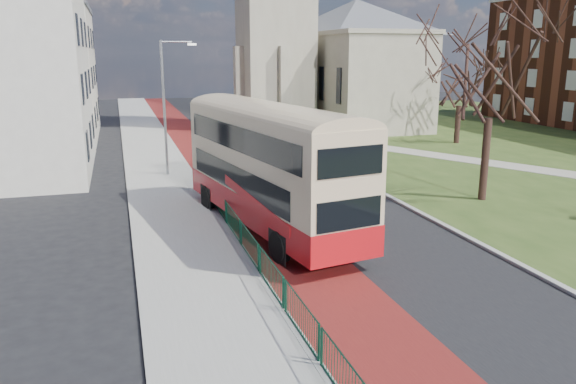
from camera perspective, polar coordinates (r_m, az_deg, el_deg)
name	(u,v)px	position (r m, az deg, el deg)	size (l,w,h in m)	color
ground	(350,276)	(19.44, 6.31, -8.46)	(160.00, 160.00, 0.00)	black
road_carriageway	(255,165)	(38.22, -3.38, 2.80)	(9.00, 120.00, 0.01)	black
bus_lane	(215,167)	(37.69, -7.38, 2.55)	(3.40, 120.00, 0.01)	#591414
pavement_west	(157,169)	(37.27, -13.15, 2.25)	(4.00, 120.00, 0.12)	gray
kerb_west	(188,167)	(37.44, -10.10, 2.47)	(0.25, 120.00, 0.13)	#999993
kerb_east	(309,155)	(41.36, 2.18, 3.76)	(0.25, 80.00, 0.13)	#999993
grass_green	(534,143)	(51.35, 23.74, 4.53)	(40.00, 80.00, 0.04)	#2E4619
pedestrian_railing	(240,233)	(22.00, -4.89, -4.19)	(0.07, 24.00, 1.12)	#0D3B28
street_block_far	(33,72)	(54.92, -24.45, 11.05)	(10.30, 16.30, 11.50)	#B6AB9A
streetlamp	(166,101)	(34.70, -12.25, 9.04)	(2.13, 0.18, 8.00)	gray
bus	(269,162)	(23.51, -1.95, 3.10)	(4.97, 12.71, 5.19)	#B11015
winter_tree_near	(494,50)	(29.72, 20.24, 13.39)	(7.57, 7.57, 10.79)	#301D18
winter_tree_far	(461,76)	(48.80, 17.18, 11.22)	(6.22, 6.22, 7.98)	#301D18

